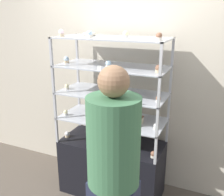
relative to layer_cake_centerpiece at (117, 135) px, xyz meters
name	(u,v)px	position (x,y,z in m)	size (l,w,h in m)	color
ground_plane	(112,191)	(-0.02, -0.08, -0.72)	(20.00, 20.00, 0.00)	brown
back_wall	(126,79)	(-0.02, 0.33, 0.58)	(8.00, 0.05, 2.60)	beige
display_base	(112,167)	(-0.02, -0.08, -0.39)	(1.15, 0.53, 0.66)	black
display_riser_lower	(112,120)	(-0.02, -0.08, 0.22)	(1.15, 0.53, 0.29)	#B7B7BC
display_riser_middle	(112,94)	(-0.02, -0.08, 0.51)	(1.15, 0.53, 0.29)	#B7B7BC
display_riser_upper	(112,68)	(-0.02, -0.08, 0.80)	(1.15, 0.53, 0.29)	#B7B7BC
display_riser_top	(112,39)	(-0.02, -0.08, 1.09)	(1.15, 0.53, 0.29)	#B7B7BC
layer_cake_centerpiece	(117,135)	(0.00, 0.00, 0.00)	(0.18, 0.18, 0.11)	#DBBC84
sheet_cake_frosted	(131,120)	(0.21, -0.12, 0.27)	(0.24, 0.14, 0.07)	beige
cupcake_0	(67,134)	(-0.55, -0.18, -0.02)	(0.06, 0.06, 0.07)	#CCB28C
cupcake_1	(153,154)	(0.49, -0.22, -0.02)	(0.06, 0.06, 0.07)	beige
price_tag_0	(116,153)	(0.13, -0.33, -0.03)	(0.04, 0.00, 0.04)	white
cupcake_2	(66,113)	(-0.53, -0.22, 0.27)	(0.05, 0.05, 0.06)	white
cupcake_3	(110,118)	(-0.01, -0.15, 0.27)	(0.05, 0.05, 0.06)	beige
cupcake_4	(156,126)	(0.49, -0.17, 0.27)	(0.05, 0.05, 0.06)	white
price_tag_1	(108,126)	(0.04, -0.33, 0.26)	(0.04, 0.00, 0.04)	white
cupcake_5	(67,87)	(-0.54, -0.16, 0.55)	(0.05, 0.05, 0.06)	beige
cupcake_6	(107,92)	(-0.03, -0.17, 0.55)	(0.05, 0.05, 0.06)	#CCB28C
cupcake_7	(158,99)	(0.50, -0.18, 0.55)	(0.05, 0.05, 0.06)	white
price_tag_2	(140,103)	(0.36, -0.33, 0.55)	(0.04, 0.00, 0.04)	white
cupcake_8	(66,60)	(-0.55, -0.12, 0.85)	(0.06, 0.06, 0.07)	#CCB28C
cupcake_9	(109,64)	(-0.02, -0.17, 0.85)	(0.06, 0.06, 0.07)	beige
cupcake_10	(158,69)	(0.49, -0.19, 0.85)	(0.06, 0.06, 0.07)	#CCB28C
price_tag_3	(99,68)	(-0.05, -0.33, 0.84)	(0.04, 0.00, 0.04)	white
cupcake_11	(61,33)	(-0.53, -0.21, 1.14)	(0.06, 0.06, 0.07)	#CCB28C
cupcake_12	(90,34)	(-0.20, -0.22, 1.14)	(0.06, 0.06, 0.07)	beige
cupcake_13	(126,35)	(0.15, -0.15, 1.14)	(0.06, 0.06, 0.07)	white
cupcake_14	(159,37)	(0.49, -0.22, 1.14)	(0.06, 0.06, 0.07)	beige
price_tag_4	(79,36)	(-0.26, -0.33, 1.13)	(0.04, 0.00, 0.04)	white
donut_glazed	(89,34)	(-0.32, -0.01, 1.12)	(0.14, 0.14, 0.03)	#EFE5CC
customer_figure	(113,168)	(0.36, -0.93, 0.20)	(0.40, 0.40, 1.72)	#282D47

